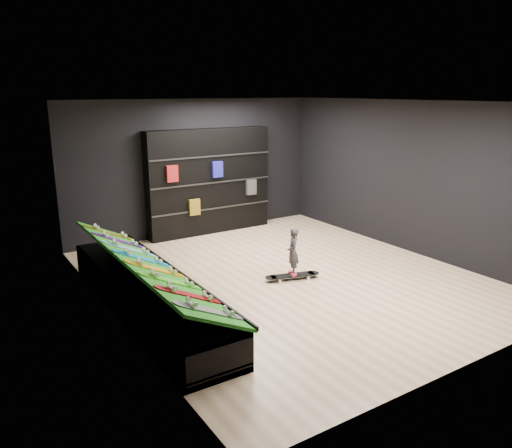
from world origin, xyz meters
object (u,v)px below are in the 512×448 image
display_rack (146,296)px  back_shelving (209,181)px  child (293,261)px  floor_skateboard (292,277)px

display_rack → back_shelving: back_shelving is taller
child → back_shelving: bearing=-154.2°
back_shelving → child: (-0.21, -3.45, -0.84)m
floor_skateboard → display_rack: bearing=-166.9°
child → floor_skateboard: bearing=180.0°
back_shelving → display_rack: bearing=-130.1°
back_shelving → floor_skateboard: size_ratio=3.01×
floor_skateboard → child: bearing=0.0°
child → display_rack: bearing=-63.8°
display_rack → back_shelving: (2.79, 3.32, 0.93)m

